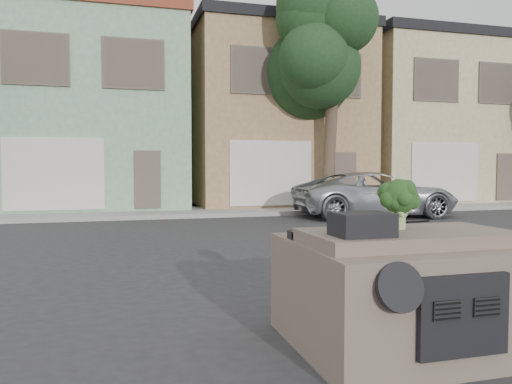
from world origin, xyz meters
name	(u,v)px	position (x,y,z in m)	size (l,w,h in m)	color
ground_plane	(292,277)	(0.00, 0.00, 0.00)	(120.00, 120.00, 0.00)	#303033
sidewalk	(192,212)	(0.00, 10.50, 0.07)	(40.00, 3.00, 0.15)	gray
townhouse_mint	(92,116)	(-3.50, 14.50, 3.77)	(7.20, 8.20, 7.55)	#82AB85
townhouse_tan	(267,120)	(4.00, 14.50, 3.77)	(7.20, 8.20, 7.55)	#A07E55
townhouse_beige	(412,124)	(11.50, 14.50, 3.77)	(7.20, 8.20, 7.55)	#C2B384
silver_pickup	(375,217)	(5.79, 7.81, 0.00)	(2.52, 5.46, 1.52)	#A1A5A9
tree_near	(330,97)	(5.00, 9.80, 4.25)	(4.40, 4.00, 8.50)	#1C3A1B
car_dashboard	(398,287)	(0.00, -3.00, 0.56)	(2.00, 1.80, 1.12)	#6B5C4F
instrument_hump	(362,224)	(-0.58, -3.35, 1.22)	(0.48, 0.38, 0.20)	black
wiper_arm	(403,222)	(0.28, -2.62, 1.13)	(0.70, 0.03, 0.02)	black
broccoli	(399,204)	(-0.01, -3.02, 1.36)	(0.40, 0.40, 0.48)	#1B3815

